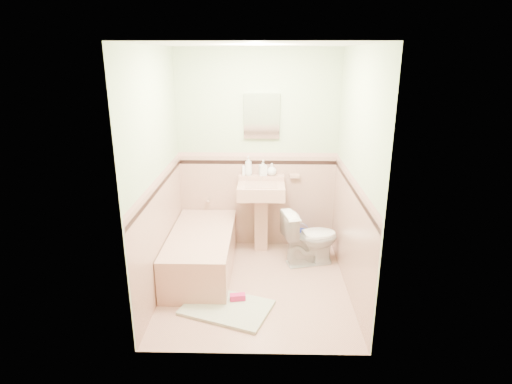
{
  "coord_description": "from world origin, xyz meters",
  "views": [
    {
      "loc": [
        0.1,
        -4.06,
        2.42
      ],
      "look_at": [
        0.0,
        0.25,
        1.0
      ],
      "focal_mm": 29.55,
      "sensor_mm": 36.0,
      "label": 1
    }
  ],
  "objects_px": {
    "medicine_cabinet": "(262,116)",
    "toilet": "(310,237)",
    "sink": "(261,218)",
    "soap_bottle_left": "(248,166)",
    "soap_bottle_right": "(272,169)",
    "bucket": "(299,239)",
    "shoe": "(238,297)",
    "soap_bottle_mid": "(263,168)",
    "bathtub": "(202,253)"
  },
  "relations": [
    {
      "from": "soap_bottle_mid",
      "to": "bucket",
      "type": "height_order",
      "value": "soap_bottle_mid"
    },
    {
      "from": "medicine_cabinet",
      "to": "soap_bottle_right",
      "type": "height_order",
      "value": "medicine_cabinet"
    },
    {
      "from": "soap_bottle_left",
      "to": "bucket",
      "type": "distance_m",
      "value": 1.18
    },
    {
      "from": "soap_bottle_left",
      "to": "soap_bottle_right",
      "type": "xyz_separation_m",
      "value": [
        0.29,
        0.0,
        -0.04
      ]
    },
    {
      "from": "soap_bottle_right",
      "to": "bucket",
      "type": "xyz_separation_m",
      "value": [
        0.37,
        -0.07,
        -0.92
      ]
    },
    {
      "from": "bathtub",
      "to": "soap_bottle_left",
      "type": "bearing_deg",
      "value": 53.93
    },
    {
      "from": "bathtub",
      "to": "soap_bottle_mid",
      "type": "xyz_separation_m",
      "value": [
        0.7,
        0.71,
        0.84
      ]
    },
    {
      "from": "bathtub",
      "to": "soap_bottle_left",
      "type": "xyz_separation_m",
      "value": [
        0.52,
        0.71,
        0.86
      ]
    },
    {
      "from": "soap_bottle_left",
      "to": "soap_bottle_mid",
      "type": "height_order",
      "value": "soap_bottle_left"
    },
    {
      "from": "soap_bottle_right",
      "to": "toilet",
      "type": "xyz_separation_m",
      "value": [
        0.46,
        -0.48,
        -0.71
      ]
    },
    {
      "from": "toilet",
      "to": "shoe",
      "type": "height_order",
      "value": "toilet"
    },
    {
      "from": "medicine_cabinet",
      "to": "soap_bottle_mid",
      "type": "distance_m",
      "value": 0.64
    },
    {
      "from": "sink",
      "to": "bathtub",
      "type": "bearing_deg",
      "value": -142.07
    },
    {
      "from": "soap_bottle_right",
      "to": "bucket",
      "type": "height_order",
      "value": "soap_bottle_right"
    },
    {
      "from": "soap_bottle_right",
      "to": "shoe",
      "type": "relative_size",
      "value": 1.0
    },
    {
      "from": "sink",
      "to": "medicine_cabinet",
      "type": "height_order",
      "value": "medicine_cabinet"
    },
    {
      "from": "soap_bottle_left",
      "to": "shoe",
      "type": "bearing_deg",
      "value": -92.52
    },
    {
      "from": "sink",
      "to": "soap_bottle_left",
      "type": "bearing_deg",
      "value": 132.13
    },
    {
      "from": "bucket",
      "to": "shoe",
      "type": "height_order",
      "value": "bucket"
    },
    {
      "from": "medicine_cabinet",
      "to": "soap_bottle_left",
      "type": "xyz_separation_m",
      "value": [
        -0.16,
        -0.03,
        -0.62
      ]
    },
    {
      "from": "sink",
      "to": "soap_bottle_right",
      "type": "relative_size",
      "value": 5.83
    },
    {
      "from": "soap_bottle_right",
      "to": "soap_bottle_left",
      "type": "bearing_deg",
      "value": 180.0
    },
    {
      "from": "toilet",
      "to": "bucket",
      "type": "height_order",
      "value": "toilet"
    },
    {
      "from": "soap_bottle_mid",
      "to": "bucket",
      "type": "bearing_deg",
      "value": -8.61
    },
    {
      "from": "bucket",
      "to": "shoe",
      "type": "relative_size",
      "value": 1.51
    },
    {
      "from": "medicine_cabinet",
      "to": "bucket",
      "type": "height_order",
      "value": "medicine_cabinet"
    },
    {
      "from": "bathtub",
      "to": "soap_bottle_mid",
      "type": "height_order",
      "value": "soap_bottle_mid"
    },
    {
      "from": "sink",
      "to": "soap_bottle_left",
      "type": "height_order",
      "value": "soap_bottle_left"
    },
    {
      "from": "medicine_cabinet",
      "to": "bathtub",
      "type": "bearing_deg",
      "value": -132.58
    },
    {
      "from": "medicine_cabinet",
      "to": "toilet",
      "type": "relative_size",
      "value": 0.81
    },
    {
      "from": "sink",
      "to": "soap_bottle_right",
      "type": "bearing_deg",
      "value": 54.37
    },
    {
      "from": "soap_bottle_right",
      "to": "bucket",
      "type": "relative_size",
      "value": 0.66
    },
    {
      "from": "medicine_cabinet",
      "to": "shoe",
      "type": "relative_size",
      "value": 3.51
    },
    {
      "from": "bucket",
      "to": "toilet",
      "type": "bearing_deg",
      "value": -77.97
    },
    {
      "from": "toilet",
      "to": "bathtub",
      "type": "bearing_deg",
      "value": 85.7
    },
    {
      "from": "soap_bottle_left",
      "to": "soap_bottle_right",
      "type": "height_order",
      "value": "soap_bottle_left"
    },
    {
      "from": "sink",
      "to": "soap_bottle_right",
      "type": "height_order",
      "value": "soap_bottle_right"
    },
    {
      "from": "medicine_cabinet",
      "to": "toilet",
      "type": "distance_m",
      "value": 1.57
    },
    {
      "from": "soap_bottle_left",
      "to": "soap_bottle_right",
      "type": "distance_m",
      "value": 0.3
    },
    {
      "from": "bucket",
      "to": "medicine_cabinet",
      "type": "bearing_deg",
      "value": 168.39
    },
    {
      "from": "soap_bottle_mid",
      "to": "bucket",
      "type": "relative_size",
      "value": 0.85
    },
    {
      "from": "soap_bottle_left",
      "to": "bucket",
      "type": "xyz_separation_m",
      "value": [
        0.66,
        -0.07,
        -0.97
      ]
    },
    {
      "from": "soap_bottle_right",
      "to": "sink",
      "type": "bearing_deg",
      "value": -125.63
    },
    {
      "from": "soap_bottle_mid",
      "to": "toilet",
      "type": "distance_m",
      "value": 1.04
    },
    {
      "from": "bathtub",
      "to": "medicine_cabinet",
      "type": "distance_m",
      "value": 1.78
    },
    {
      "from": "medicine_cabinet",
      "to": "toilet",
      "type": "height_order",
      "value": "medicine_cabinet"
    },
    {
      "from": "bathtub",
      "to": "soap_bottle_right",
      "type": "xyz_separation_m",
      "value": [
        0.81,
        0.71,
        0.82
      ]
    },
    {
      "from": "sink",
      "to": "toilet",
      "type": "relative_size",
      "value": 1.35
    },
    {
      "from": "medicine_cabinet",
      "to": "soap_bottle_right",
      "type": "relative_size",
      "value": 3.5
    },
    {
      "from": "soap_bottle_right",
      "to": "bathtub",
      "type": "bearing_deg",
      "value": -138.73
    }
  ]
}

